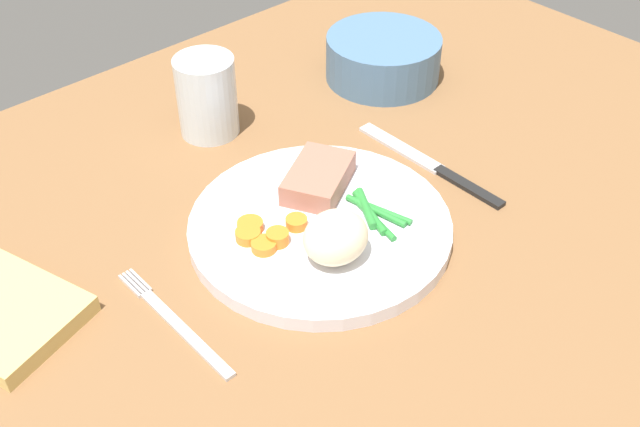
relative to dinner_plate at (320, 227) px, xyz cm
name	(u,v)px	position (x,y,z in cm)	size (l,w,h in cm)	color
dining_table	(337,242)	(1.13, -1.37, -1.80)	(120.00, 90.00, 2.00)	brown
dinner_plate	(320,227)	(0.00, 0.00, 0.00)	(26.45, 26.45, 1.60)	white
meat_portion	(318,178)	(3.57, 4.17, 2.03)	(8.60, 5.56, 2.45)	#A86B56
mashed_potatoes	(336,237)	(-2.38, -4.76, 3.23)	(6.47, 5.71, 4.86)	beige
carrot_slices	(266,233)	(-5.53, 1.74, 1.32)	(7.04, 5.73, 1.29)	orange
green_beans	(373,212)	(4.58, -2.82, 1.18)	(4.03, 7.83, 0.89)	#2D8C38
fork	(175,322)	(-17.74, -0.26, -0.60)	(1.44, 16.60, 0.40)	silver
knife	(432,166)	(16.80, -0.29, -0.60)	(1.70, 20.50, 0.64)	black
water_glass	(207,101)	(2.82, 22.52, 3.34)	(7.00, 7.00, 9.54)	silver
salad_bowl	(383,55)	(27.06, 17.41, 2.47)	(14.86, 14.86, 5.81)	#4C7299
napkin	(2,313)	(-28.79, 10.46, 0.07)	(10.66, 13.30, 1.75)	#DBBC6B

